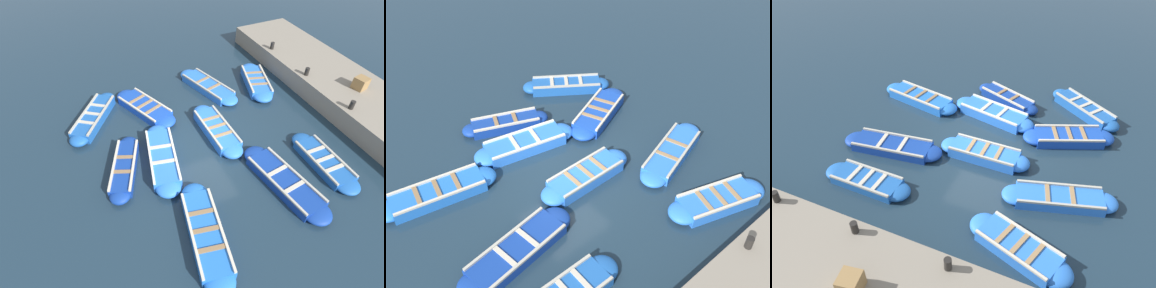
# 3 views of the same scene
# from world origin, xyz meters

# --- Properties ---
(ground_plane) EXTENTS (120.00, 120.00, 0.00)m
(ground_plane) POSITION_xyz_m (0.00, 0.00, 0.00)
(ground_plane) COLOR #1C303F
(boat_outer_left) EXTENTS (1.43, 3.95, 0.39)m
(boat_outer_left) POSITION_xyz_m (1.69, -2.96, 0.17)
(boat_outer_left) COLOR navy
(boat_outer_left) RESTS_ON ground
(boat_far_corner) EXTENTS (2.65, 3.33, 0.46)m
(boat_far_corner) POSITION_xyz_m (-3.67, 3.18, 0.20)
(boat_far_corner) COLOR #1E59AD
(boat_far_corner) RESTS_ON ground
(boat_drifting) EXTENTS (2.21, 3.57, 0.43)m
(boat_drifting) POSITION_xyz_m (-1.47, 2.95, 0.18)
(boat_drifting) COLOR #1947B7
(boat_drifting) RESTS_ON ground
(boat_outer_right) EXTENTS (1.63, 3.76, 0.47)m
(boat_outer_right) POSITION_xyz_m (-1.79, -0.22, 0.20)
(boat_outer_right) COLOR blue
(boat_outer_right) RESTS_ON ground
(boat_bow_out) EXTENTS (1.88, 3.77, 0.40)m
(boat_bow_out) POSITION_xyz_m (1.81, 3.32, 0.17)
(boat_bow_out) COLOR blue
(boat_bow_out) RESTS_ON ground
(boat_broadside) EXTENTS (1.86, 3.21, 0.42)m
(boat_broadside) POSITION_xyz_m (-3.20, -0.09, 0.18)
(boat_broadside) COLOR navy
(boat_broadside) RESTS_ON ground
(boat_tucked) EXTENTS (1.89, 3.45, 0.45)m
(boat_tucked) POSITION_xyz_m (4.16, 2.70, 0.20)
(boat_tucked) COLOR blue
(boat_tucked) RESTS_ON ground
(boat_alongside) EXTENTS (0.94, 3.40, 0.45)m
(boat_alongside) POSITION_xyz_m (0.76, 0.35, 0.20)
(boat_alongside) COLOR blue
(boat_alongside) RESTS_ON ground
(boat_near_quay) EXTENTS (1.59, 3.87, 0.44)m
(boat_near_quay) POSITION_xyz_m (-1.65, -3.61, 0.19)
(boat_near_quay) COLOR blue
(boat_near_quay) RESTS_ON ground
(bollard_mid_south) EXTENTS (0.20, 0.20, 0.35)m
(bollard_mid_south) POSITION_xyz_m (5.91, 1.38, 1.07)
(bollard_mid_south) COLOR black
(bollard_mid_south) RESTS_ON quay_wall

